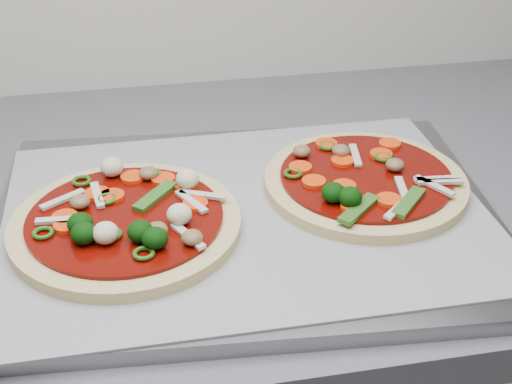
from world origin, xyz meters
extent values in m
cube|color=slate|center=(0.00, 1.30, 0.88)|extent=(3.60, 0.60, 0.04)
cube|color=gray|center=(0.00, 1.22, 0.91)|extent=(0.53, 0.41, 0.02)
cube|color=gray|center=(0.00, 1.22, 0.92)|extent=(0.48, 0.35, 0.00)
cylinder|color=#E4D287|center=(-0.12, 1.20, 0.92)|extent=(0.28, 0.28, 0.01)
cylinder|color=#610505|center=(-0.12, 1.20, 0.93)|extent=(0.24, 0.24, 0.00)
ellipsoid|color=brown|center=(-0.16, 1.23, 0.94)|extent=(0.02, 0.02, 0.01)
ellipsoid|color=#073706|center=(-0.15, 1.17, 0.94)|extent=(0.02, 0.02, 0.02)
ellipsoid|color=#073706|center=(-0.09, 1.15, 0.94)|extent=(0.03, 0.03, 0.02)
ellipsoid|color=beige|center=(-0.07, 1.18, 0.94)|extent=(0.03, 0.03, 0.02)
ellipsoid|color=beige|center=(-0.13, 1.16, 0.94)|extent=(0.03, 0.03, 0.02)
cylinder|color=#F84915|center=(-0.13, 1.24, 0.94)|extent=(0.03, 0.03, 0.00)
ellipsoid|color=beige|center=(-0.05, 1.25, 0.94)|extent=(0.03, 0.03, 0.02)
cube|color=beige|center=(-0.04, 1.22, 0.94)|extent=(0.05, 0.03, 0.00)
cube|color=beige|center=(-0.18, 1.24, 0.94)|extent=(0.04, 0.03, 0.00)
cylinder|color=#F84915|center=(-0.17, 1.21, 0.94)|extent=(0.03, 0.03, 0.00)
torus|color=#275210|center=(-0.10, 1.14, 0.94)|extent=(0.02, 0.02, 0.00)
cylinder|color=#F84915|center=(-0.05, 1.25, 0.94)|extent=(0.03, 0.03, 0.00)
cube|color=beige|center=(-0.05, 1.21, 0.94)|extent=(0.03, 0.05, 0.00)
ellipsoid|color=#073706|center=(-0.16, 1.18, 0.94)|extent=(0.03, 0.03, 0.02)
ellipsoid|color=brown|center=(-0.09, 1.27, 0.94)|extent=(0.02, 0.02, 0.01)
ellipsoid|color=#073706|center=(-0.10, 1.16, 0.94)|extent=(0.03, 0.03, 0.02)
cylinder|color=#F84915|center=(-0.07, 1.26, 0.94)|extent=(0.03, 0.03, 0.00)
cube|color=beige|center=(-0.06, 1.16, 0.94)|extent=(0.03, 0.05, 0.00)
ellipsoid|color=brown|center=(-0.06, 1.15, 0.94)|extent=(0.03, 0.03, 0.01)
ellipsoid|color=brown|center=(-0.09, 1.17, 0.94)|extent=(0.03, 0.03, 0.01)
cylinder|color=#F84915|center=(-0.11, 1.27, 0.94)|extent=(0.03, 0.03, 0.00)
torus|color=#275210|center=(-0.13, 1.23, 0.94)|extent=(0.03, 0.03, 0.00)
cube|color=beige|center=(-0.14, 1.24, 0.94)|extent=(0.01, 0.05, 0.00)
cylinder|color=#F84915|center=(-0.17, 1.19, 0.94)|extent=(0.03, 0.03, 0.00)
cylinder|color=#F84915|center=(-0.14, 1.25, 0.94)|extent=(0.03, 0.03, 0.00)
torus|color=#275210|center=(-0.08, 1.28, 0.94)|extent=(0.02, 0.02, 0.00)
cube|color=beige|center=(-0.18, 1.20, 0.94)|extent=(0.05, 0.01, 0.00)
torus|color=#275210|center=(-0.13, 1.17, 0.94)|extent=(0.03, 0.03, 0.00)
cube|color=#32671E|center=(-0.08, 1.23, 0.94)|extent=(0.05, 0.05, 0.00)
cylinder|color=#F84915|center=(-0.05, 1.21, 0.94)|extent=(0.03, 0.03, 0.00)
torus|color=#275210|center=(-0.19, 1.19, 0.94)|extent=(0.02, 0.02, 0.00)
ellipsoid|color=beige|center=(-0.13, 1.28, 0.94)|extent=(0.03, 0.03, 0.02)
torus|color=#275210|center=(-0.16, 1.28, 0.94)|extent=(0.03, 0.03, 0.00)
cylinder|color=#E4D287|center=(0.14, 1.24, 0.92)|extent=(0.22, 0.22, 0.01)
cylinder|color=#610505|center=(0.14, 1.24, 0.93)|extent=(0.18, 0.18, 0.00)
torus|color=#275210|center=(0.17, 1.27, 0.94)|extent=(0.02, 0.02, 0.00)
cylinder|color=#F84915|center=(0.08, 1.23, 0.94)|extent=(0.03, 0.03, 0.00)
torus|color=#275210|center=(0.11, 1.30, 0.94)|extent=(0.03, 0.03, 0.00)
cylinder|color=#F84915|center=(0.11, 1.22, 0.94)|extent=(0.03, 0.03, 0.00)
cube|color=beige|center=(0.15, 1.17, 0.94)|extent=(0.04, 0.04, 0.00)
cube|color=#32671E|center=(0.16, 1.17, 0.94)|extent=(0.05, 0.05, 0.00)
cylinder|color=#F84915|center=(0.07, 1.26, 0.94)|extent=(0.03, 0.03, 0.00)
cylinder|color=#F84915|center=(0.12, 1.27, 0.94)|extent=(0.04, 0.04, 0.00)
ellipsoid|color=#073706|center=(0.10, 1.18, 0.94)|extent=(0.03, 0.03, 0.02)
ellipsoid|color=brown|center=(0.08, 1.29, 0.94)|extent=(0.03, 0.03, 0.01)
ellipsoid|color=brown|center=(0.17, 1.24, 0.94)|extent=(0.03, 0.03, 0.01)
cube|color=beige|center=(0.20, 1.20, 0.94)|extent=(0.03, 0.05, 0.00)
cylinder|color=#F84915|center=(0.17, 1.27, 0.94)|extent=(0.03, 0.03, 0.00)
ellipsoid|color=#073706|center=(0.09, 1.19, 0.94)|extent=(0.03, 0.03, 0.02)
cylinder|color=#F84915|center=(0.18, 1.30, 0.94)|extent=(0.03, 0.03, 0.00)
cube|color=beige|center=(0.20, 1.21, 0.94)|extent=(0.05, 0.01, 0.00)
cylinder|color=#F84915|center=(0.10, 1.18, 0.94)|extent=(0.03, 0.03, 0.00)
cube|color=beige|center=(0.14, 1.28, 0.94)|extent=(0.02, 0.05, 0.00)
ellipsoid|color=brown|center=(0.12, 1.28, 0.94)|extent=(0.03, 0.03, 0.01)
torus|color=#275210|center=(0.06, 1.25, 0.94)|extent=(0.02, 0.02, 0.00)
cube|color=beige|center=(0.21, 1.20, 0.94)|extent=(0.05, 0.01, 0.00)
cube|color=#32671E|center=(0.11, 1.17, 0.94)|extent=(0.05, 0.05, 0.00)
cylinder|color=#F84915|center=(0.11, 1.31, 0.94)|extent=(0.03, 0.03, 0.00)
cube|color=beige|center=(0.16, 1.20, 0.94)|extent=(0.02, 0.05, 0.00)
cylinder|color=#F84915|center=(0.14, 1.18, 0.94)|extent=(0.03, 0.03, 0.00)
camera|label=1|loc=(-0.10, 0.62, 1.31)|focal=50.00mm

